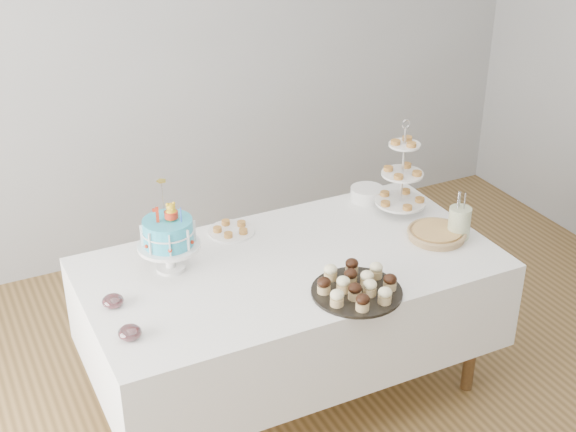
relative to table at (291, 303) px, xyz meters
name	(u,v)px	position (x,y,z in m)	size (l,w,h in m)	color
floor	(319,428)	(0.00, -0.30, -0.54)	(5.00, 5.00, 0.00)	brown
walls	(325,173)	(0.00, -0.30, 0.81)	(5.04, 4.04, 2.70)	#9A9C9F
table	(291,303)	(0.00, 0.00, 0.00)	(1.92, 1.02, 0.77)	white
birthday_cake	(169,247)	(-0.52, 0.18, 0.35)	(0.28, 0.28, 0.44)	white
cupcake_tray	(357,285)	(0.14, -0.36, 0.27)	(0.40, 0.40, 0.09)	black
pie	(437,233)	(0.74, -0.11, 0.25)	(0.29, 0.29, 0.05)	tan
tiered_stand	(402,174)	(0.73, 0.21, 0.44)	(0.26, 0.26, 0.51)	silver
plate_stack	(367,194)	(0.65, 0.40, 0.26)	(0.18, 0.18, 0.07)	white
pastry_plate	(231,230)	(-0.14, 0.39, 0.24)	(0.23, 0.23, 0.04)	white
jam_bowl_a	(130,333)	(-0.84, -0.24, 0.25)	(0.10, 0.10, 0.06)	silver
jam_bowl_b	(113,301)	(-0.84, 0.01, 0.25)	(0.09, 0.09, 0.06)	silver
utensil_pitcher	(459,221)	(0.84, -0.15, 0.31)	(0.12, 0.11, 0.24)	silver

